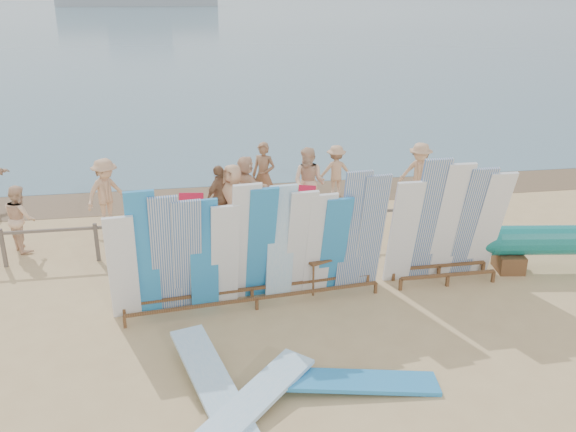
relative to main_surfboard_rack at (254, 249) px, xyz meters
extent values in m
plane|color=tan|center=(-1.29, -0.38, -1.19)|extent=(160.00, 160.00, 0.00)
cube|color=slate|center=(-1.29, 127.62, -1.19)|extent=(320.00, 240.00, 0.02)
cube|color=brown|center=(-1.29, 6.82, -1.19)|extent=(40.00, 2.60, 0.01)
cube|color=#6A5B50|center=(-1.29, 2.62, -0.39)|extent=(12.00, 0.06, 0.06)
cube|color=#6A5B50|center=(-5.29, 2.62, -0.74)|extent=(0.08, 0.08, 0.90)
cube|color=#6A5B50|center=(-3.29, 2.62, -0.74)|extent=(0.08, 0.08, 0.90)
cube|color=#6A5B50|center=(-1.29, 2.62, -0.74)|extent=(0.08, 0.08, 0.90)
cube|color=#6A5B50|center=(0.71, 2.62, -0.74)|extent=(0.08, 0.08, 0.90)
cube|color=#6A5B50|center=(2.71, 2.62, -0.74)|extent=(0.08, 0.08, 0.90)
cube|color=#6A5B50|center=(4.71, 2.62, -0.74)|extent=(0.08, 0.08, 0.90)
cube|color=brown|center=(0.02, -0.21, -0.95)|extent=(4.94, 0.60, 0.06)
cube|color=brown|center=(-0.03, 0.21, -0.95)|extent=(4.94, 0.60, 0.06)
cube|color=white|center=(-2.41, -0.26, -0.10)|extent=(0.58, 0.62, 2.19)
cube|color=#2987CD|center=(-2.02, -0.22, 0.12)|extent=(0.59, 0.68, 2.63)
cube|color=silver|center=(-1.64, -0.18, 0.06)|extent=(0.60, 0.78, 2.51)
cube|color=silver|center=(-1.25, -0.14, 0.01)|extent=(0.60, 0.80, 2.40)
cube|color=#2987CD|center=(-0.94, -0.10, -0.02)|extent=(0.58, 0.56, 2.35)
cube|color=white|center=(-0.55, -0.06, -0.08)|extent=(0.59, 0.70, 2.22)
cube|color=white|center=(-0.17, -0.02, 0.12)|extent=(0.62, 0.91, 2.63)
cube|color=#2987CD|center=(0.14, 0.02, 0.07)|extent=(0.61, 0.91, 2.52)
cube|color=#97CBF2|center=(0.53, 0.06, 0.06)|extent=(0.58, 0.60, 2.50)
cube|color=white|center=(0.92, 0.10, -0.01)|extent=(0.60, 0.75, 2.36)
cube|color=white|center=(1.30, 0.14, -0.06)|extent=(0.59, 0.71, 2.27)
cube|color=#2987CD|center=(1.61, 0.18, -0.11)|extent=(0.60, 0.74, 2.16)
cube|color=silver|center=(2.00, 0.22, 0.13)|extent=(0.58, 0.61, 2.64)
cube|color=silver|center=(2.39, 0.26, 0.08)|extent=(0.59, 0.64, 2.54)
cube|color=brown|center=(4.05, 0.12, -0.94)|extent=(2.05, 0.09, 0.06)
cube|color=brown|center=(4.05, 0.57, -0.94)|extent=(2.05, 0.09, 0.06)
cube|color=white|center=(3.09, 0.33, -0.02)|extent=(0.57, 0.62, 2.35)
cube|color=silver|center=(3.58, 0.34, 0.21)|extent=(0.57, 0.77, 2.81)
cube|color=white|center=(4.06, 0.34, 0.16)|extent=(0.57, 0.79, 2.70)
cube|color=silver|center=(4.55, 0.35, 0.10)|extent=(0.57, 0.81, 2.58)
cube|color=white|center=(4.95, 0.35, 0.04)|extent=(0.57, 0.82, 2.47)
cube|color=brown|center=(5.69, 0.63, -0.99)|extent=(0.64, 0.73, 0.40)
cone|color=#167C79|center=(4.70, 0.77, -0.49)|extent=(1.40, 0.80, 0.62)
cube|color=brown|center=(1.45, 0.53, -0.47)|extent=(1.07, 0.93, 0.05)
cube|color=white|center=(1.45, 0.53, -0.21)|extent=(0.45, 0.21, 0.42)
cube|color=#2987CD|center=(1.20, -2.88, -1.19)|extent=(2.75, 0.92, 0.22)
cube|color=#97CBF2|center=(-0.47, -3.25, -1.19)|extent=(2.30, 2.30, 0.31)
cube|color=#97CBF2|center=(-0.96, -2.64, -1.19)|extent=(1.28, 2.74, 0.41)
cube|color=red|center=(-1.18, 3.12, -0.88)|extent=(0.54, 0.49, 0.05)
cube|color=red|center=(-1.18, 3.35, -0.62)|extent=(0.53, 0.17, 0.53)
cube|color=red|center=(-1.17, 3.89, -0.83)|extent=(0.69, 0.64, 0.06)
cube|color=red|center=(-1.13, 4.16, -0.52)|extent=(0.63, 0.27, 0.61)
cube|color=red|center=(1.74, 3.77, -0.65)|extent=(0.66, 0.85, 0.54)
cube|color=red|center=(1.83, 4.05, -0.30)|extent=(0.47, 0.30, 0.34)
imported|color=tan|center=(3.10, 6.15, -0.42)|extent=(1.02, 0.46, 1.54)
imported|color=beige|center=(0.35, 5.12, -0.38)|extent=(1.26, 1.51, 1.62)
imported|color=#8C6042|center=(0.89, 5.53, -0.26)|extent=(0.77, 0.67, 1.86)
imported|color=#8C6042|center=(-0.40, 4.12, -0.35)|extent=(1.02, 0.98, 1.69)
imported|color=tan|center=(-0.08, 3.98, -0.33)|extent=(0.81, 0.93, 1.73)
imported|color=beige|center=(-5.09, 3.55, -0.40)|extent=(0.71, 0.85, 1.59)
imported|color=tan|center=(-3.27, 4.81, -0.29)|extent=(1.19, 1.13, 1.80)
imported|color=tan|center=(5.27, 5.11, -0.30)|extent=(1.19, 1.10, 1.78)
imported|color=beige|center=(2.00, 4.65, -0.25)|extent=(1.01, 0.87, 1.89)
camera|label=1|loc=(-1.08, -10.55, 4.70)|focal=38.00mm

